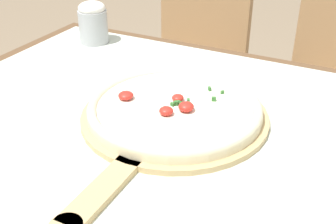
{
  "coord_description": "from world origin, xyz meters",
  "views": [
    {
      "loc": [
        0.34,
        -0.61,
        1.22
      ],
      "look_at": [
        0.02,
        0.03,
        0.81
      ],
      "focal_mm": 45.0,
      "sensor_mm": 36.0,
      "label": 1
    }
  ],
  "objects": [
    {
      "name": "pizza_peel",
      "position": [
        0.02,
        0.04,
        0.78
      ],
      "size": [
        0.38,
        0.57,
        0.01
      ],
      "color": "tan",
      "rests_on": "towel_cloth"
    },
    {
      "name": "pizza",
      "position": [
        0.02,
        0.06,
        0.8
      ],
      "size": [
        0.35,
        0.35,
        0.04
      ],
      "color": "beige",
      "rests_on": "pizza_peel"
    },
    {
      "name": "chair_left",
      "position": [
        -0.28,
        0.84,
        0.52
      ],
      "size": [
        0.42,
        0.42,
        0.9
      ],
      "rotation": [
        0.0,
        0.0,
        -0.05
      ],
      "color": "tan",
      "rests_on": "ground_plane"
    },
    {
      "name": "dining_table",
      "position": [
        0.0,
        0.0,
        0.65
      ],
      "size": [
        1.14,
        0.96,
        0.77
      ],
      "color": "brown",
      "rests_on": "ground_plane"
    },
    {
      "name": "flour_cup",
      "position": [
        -0.39,
        0.35,
        0.84
      ],
      "size": [
        0.08,
        0.08,
        0.12
      ],
      "color": "#B2B7BC",
      "rests_on": "towel_cloth"
    },
    {
      "name": "towel_cloth",
      "position": [
        0.0,
        0.0,
        0.77
      ],
      "size": [
        1.06,
        0.88,
        0.0
      ],
      "color": "silver",
      "rests_on": "dining_table"
    }
  ]
}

